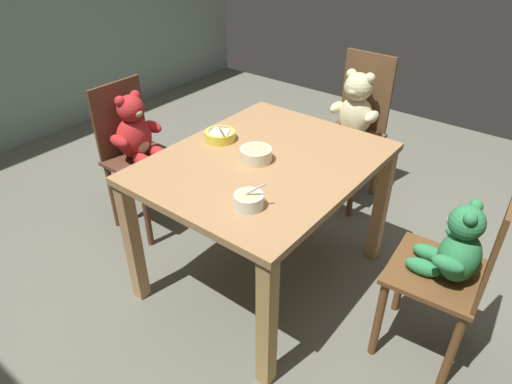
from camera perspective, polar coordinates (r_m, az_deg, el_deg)
The scene contains 8 objects.
ground_plane at distance 2.54m, azimuth 0.91°, elevation -10.58°, with size 5.20×5.20×0.04m.
dining_table at distance 2.15m, azimuth 1.05°, elevation 1.72°, with size 1.11×0.89×0.72m.
teddy_chair_near_front at distance 1.96m, azimuth 23.73°, elevation -7.77°, with size 0.40×0.39×0.89m.
teddy_chair_near_right at distance 2.95m, azimuth 12.33°, elevation 9.45°, with size 0.40×0.37×0.95m.
teddy_chair_far_center at distance 2.70m, azimuth -14.87°, elevation 6.35°, with size 0.37×0.37×0.88m.
porridge_bowl_white_near_left at distance 1.75m, azimuth -0.91°, elevation -1.07°, with size 0.12×0.12×0.11m.
porridge_bowl_yellow_far_center at distance 2.27m, azimuth -4.56°, elevation 7.13°, with size 0.15×0.15×0.12m.
porridge_bowl_cream_center at distance 2.07m, azimuth -0.02°, elevation 4.76°, with size 0.15×0.15×0.06m.
Camera 1 is at (-1.47, -1.10, 1.73)m, focal length 31.70 mm.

